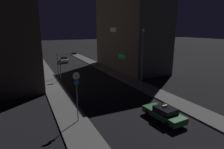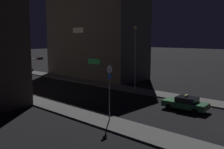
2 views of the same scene
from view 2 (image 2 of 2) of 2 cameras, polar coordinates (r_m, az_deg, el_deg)
sidewalk_left at (r=37.31m, az=-21.83°, el=-3.60°), size 2.89×60.28×0.16m
sidewalk_right at (r=44.00m, az=-6.91°, el=-1.37°), size 2.89×60.28×0.16m
building_facade_right at (r=48.66m, az=-3.80°, el=10.51°), size 8.02×19.69×18.67m
taxi at (r=27.11m, az=15.90°, el=-6.16°), size 2.11×4.57×1.62m
far_car at (r=54.29m, az=-23.57°, el=0.50°), size 1.90×4.49×1.42m
traffic_light_overhead at (r=38.00m, az=-17.68°, el=1.76°), size 3.56×0.42×4.55m
traffic_light_left_kerb at (r=35.18m, az=-17.54°, el=-0.17°), size 0.80×0.42×3.37m
sign_pole_left at (r=22.22m, az=-0.58°, el=-2.87°), size 0.64×0.10×4.75m
street_lamp_near_block at (r=34.37m, az=5.12°, el=4.73°), size 0.40×0.40×8.65m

